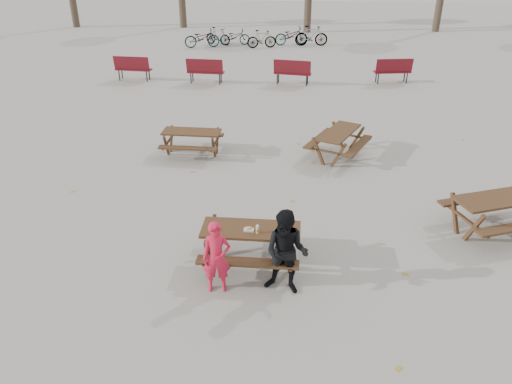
# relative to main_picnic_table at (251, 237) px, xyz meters

# --- Properties ---
(ground) EXTENTS (80.00, 80.00, 0.00)m
(ground) POSITION_rel_main_picnic_table_xyz_m (0.00, 0.00, -0.59)
(ground) COLOR gray
(ground) RESTS_ON ground
(main_picnic_table) EXTENTS (1.80, 1.45, 0.78)m
(main_picnic_table) POSITION_rel_main_picnic_table_xyz_m (0.00, 0.00, 0.00)
(main_picnic_table) COLOR #391F15
(main_picnic_table) RESTS_ON ground
(food_tray) EXTENTS (0.18, 0.11, 0.03)m
(food_tray) POSITION_rel_main_picnic_table_xyz_m (-0.03, -0.09, 0.21)
(food_tray) COLOR silver
(food_tray) RESTS_ON main_picnic_table
(bread_roll) EXTENTS (0.14, 0.06, 0.05)m
(bread_roll) POSITION_rel_main_picnic_table_xyz_m (-0.03, -0.09, 0.25)
(bread_roll) COLOR tan
(bread_roll) RESTS_ON food_tray
(soda_bottle) EXTENTS (0.07, 0.07, 0.17)m
(soda_bottle) POSITION_rel_main_picnic_table_xyz_m (0.13, -0.15, 0.26)
(soda_bottle) COLOR silver
(soda_bottle) RESTS_ON main_picnic_table
(child) EXTENTS (0.53, 0.40, 1.33)m
(child) POSITION_rel_main_picnic_table_xyz_m (-0.50, -0.80, 0.08)
(child) COLOR red
(child) RESTS_ON ground
(adult) EXTENTS (0.87, 0.74, 1.57)m
(adult) POSITION_rel_main_picnic_table_xyz_m (0.67, -0.73, 0.20)
(adult) COLOR black
(adult) RESTS_ON ground
(picnic_table_east) EXTENTS (2.24, 2.04, 0.79)m
(picnic_table_east) POSITION_rel_main_picnic_table_xyz_m (4.91, 1.61, -0.19)
(picnic_table_east) COLOR #391F15
(picnic_table_east) RESTS_ON ground
(picnic_table_north) EXTENTS (1.62, 1.31, 0.69)m
(picnic_table_north) POSITION_rel_main_picnic_table_xyz_m (-2.16, 5.03, -0.24)
(picnic_table_north) COLOR #391F15
(picnic_table_north) RESTS_ON ground
(picnic_table_far) EXTENTS (1.95, 2.12, 0.73)m
(picnic_table_far) POSITION_rel_main_picnic_table_xyz_m (1.88, 5.24, -0.22)
(picnic_table_far) COLOR #391F15
(picnic_table_far) RESTS_ON ground
(park_bench_row) EXTENTS (12.28, 1.40, 1.03)m
(park_bench_row) POSITION_rel_main_picnic_table_xyz_m (-1.10, 12.63, -0.07)
(park_bench_row) COLOR maroon
(park_bench_row) RESTS_ON ground
(bicycle_row) EXTENTS (7.72, 2.40, 1.06)m
(bicycle_row) POSITION_rel_main_picnic_table_xyz_m (-1.82, 20.02, -0.11)
(bicycle_row) COLOR black
(bicycle_row) RESTS_ON ground
(fallen_leaves) EXTENTS (11.00, 11.00, 0.01)m
(fallen_leaves) POSITION_rel_main_picnic_table_xyz_m (0.50, 2.50, -0.58)
(fallen_leaves) COLOR #AC8A29
(fallen_leaves) RESTS_ON ground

